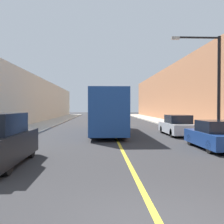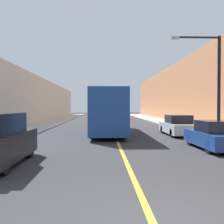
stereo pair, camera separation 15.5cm
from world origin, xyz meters
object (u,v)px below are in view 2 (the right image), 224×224
car_right_mid (178,126)px  car_right_near (215,136)px  street_lamp_right (214,78)px  bus (107,111)px

car_right_mid → car_right_near: bearing=-89.8°
car_right_near → car_right_mid: car_right_mid is taller
car_right_mid → street_lamp_right: 4.98m
car_right_mid → street_lamp_right: bearing=-71.5°
bus → car_right_mid: bearing=-22.4°
bus → street_lamp_right: 8.98m
bus → street_lamp_right: bearing=-41.6°
bus → car_right_near: 10.34m
car_right_near → car_right_mid: 6.58m
car_right_near → street_lamp_right: street_lamp_right is taller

